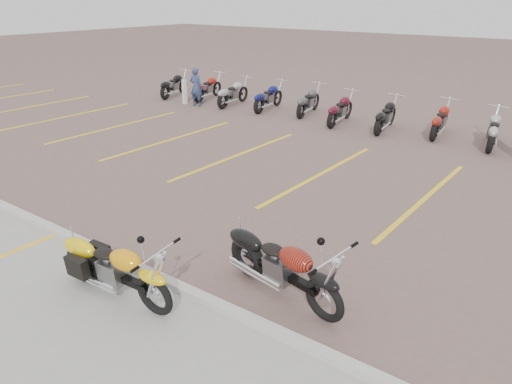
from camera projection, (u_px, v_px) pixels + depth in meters
ground at (218, 229)px, 9.76m from camera, size 100.00×100.00×0.00m
curb at (139, 269)px, 8.25m from camera, size 60.00×0.18×0.12m
parking_stripes at (321, 174)px, 12.73m from camera, size 38.00×5.50×0.01m
yellow_cruiser at (115, 270)px, 7.44m from camera, size 2.23×0.35×0.92m
flame_cruiser at (282, 267)px, 7.48m from camera, size 2.32×0.61×0.96m
person_a at (196, 87)px, 20.09m from camera, size 0.62×0.46×1.54m
bollard at (185, 92)px, 20.59m from camera, size 0.18×0.18×1.00m
bg_bike_row at (388, 113)px, 16.72m from camera, size 20.79×2.08×1.10m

